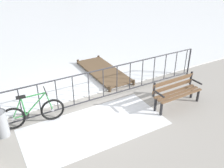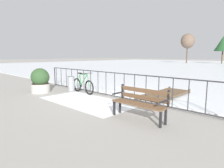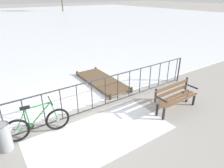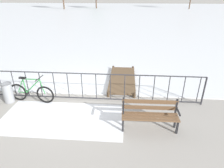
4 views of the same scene
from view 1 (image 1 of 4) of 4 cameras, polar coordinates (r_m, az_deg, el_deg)
ground_plane at (r=7.75m, az=-6.98°, el=-4.81°), size 160.00×160.00×0.00m
snow_patch at (r=6.80m, az=-4.05°, el=-9.87°), size 3.89×1.88×0.01m
railing_fence at (r=7.47m, az=-7.23°, el=-1.19°), size 9.06×0.06×1.07m
bicycle_near_railing at (r=7.00m, az=-17.93°, el=-6.42°), size 1.71×0.52×0.97m
park_bench at (r=7.71m, az=14.72°, el=-1.38°), size 1.61×0.51×0.89m
trash_bin at (r=6.88m, az=-24.47°, el=-8.40°), size 0.35×0.35×0.73m
wooden_dock at (r=9.66m, az=-2.03°, el=3.06°), size 1.10×2.87×0.20m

